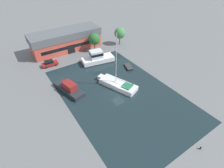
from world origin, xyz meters
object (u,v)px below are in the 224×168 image
object	(u,v)px
parked_car	(50,63)
cabin_boat	(69,88)
sailboat_moored	(118,84)
warehouse_building	(66,40)
quay_tree_near_building	(94,39)
quay_tree_by_water	(120,33)
small_dinghy	(129,67)
motor_cruiser	(97,58)

from	to	relation	value
parked_car	cabin_boat	distance (m)	13.81
sailboat_moored	cabin_boat	xyz separation A→B (m)	(-10.52, 4.87, 0.20)
warehouse_building	quay_tree_near_building	bearing A→B (deg)	-40.35
quay_tree_by_water	quay_tree_near_building	bearing A→B (deg)	177.13
warehouse_building	small_dinghy	xyz separation A→B (m)	(9.87, -21.01, -2.94)
parked_car	sailboat_moored	distance (m)	21.52
warehouse_building	quay_tree_near_building	size ratio (longest dim) A/B	3.82
warehouse_building	cabin_boat	world-z (taller)	warehouse_building
quay_tree_by_water	parked_car	size ratio (longest dim) A/B	1.31
parked_car	motor_cruiser	size ratio (longest dim) A/B	0.46
sailboat_moored	cabin_boat	world-z (taller)	sailboat_moored
warehouse_building	cabin_boat	size ratio (longest dim) A/B	2.47
parked_car	motor_cruiser	xyz separation A→B (m)	(12.49, -5.79, 0.52)
quay_tree_near_building	parked_car	xyz separation A→B (m)	(-15.58, -1.32, -3.20)
warehouse_building	quay_tree_near_building	distance (m)	9.57
warehouse_building	parked_car	size ratio (longest dim) A/B	5.00
small_dinghy	quay_tree_by_water	bearing A→B (deg)	81.18
warehouse_building	small_dinghy	bearing A→B (deg)	-64.45
quay_tree_by_water	sailboat_moored	xyz separation A→B (m)	(-14.64, -19.51, -3.34)
quay_tree_near_building	cabin_boat	bearing A→B (deg)	-135.51
quay_tree_near_building	quay_tree_by_water	world-z (taller)	quay_tree_by_water
quay_tree_by_water	sailboat_moored	world-z (taller)	sailboat_moored
parked_car	motor_cruiser	distance (m)	13.77
warehouse_building	parked_car	world-z (taller)	warehouse_building
motor_cruiser	small_dinghy	xyz separation A→B (m)	(5.74, -7.68, -1.09)
quay_tree_by_water	cabin_boat	bearing A→B (deg)	-149.80
quay_tree_by_water	motor_cruiser	bearing A→B (deg)	-152.73
quay_tree_near_building	small_dinghy	xyz separation A→B (m)	(2.65, -14.79, -3.76)
quay_tree_by_water	parked_car	xyz separation A→B (m)	(-25.34, -0.83, -3.19)
quay_tree_by_water	warehouse_building	bearing A→B (deg)	158.43
warehouse_building	cabin_boat	xyz separation A→B (m)	(-8.18, -21.35, -2.32)
sailboat_moored	small_dinghy	world-z (taller)	sailboat_moored
warehouse_building	motor_cruiser	world-z (taller)	warehouse_building
quay_tree_near_building	sailboat_moored	world-z (taller)	sailboat_moored
parked_car	cabin_boat	world-z (taller)	cabin_boat
parked_car	small_dinghy	distance (m)	22.67
sailboat_moored	small_dinghy	size ratio (longest dim) A/B	3.56
warehouse_building	parked_car	distance (m)	11.51
sailboat_moored	motor_cruiser	xyz separation A→B (m)	(1.79, 12.88, 0.67)
quay_tree_near_building	quay_tree_by_water	distance (m)	9.77
small_dinghy	cabin_boat	distance (m)	18.06
warehouse_building	quay_tree_by_water	xyz separation A→B (m)	(16.97, -6.71, 0.82)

